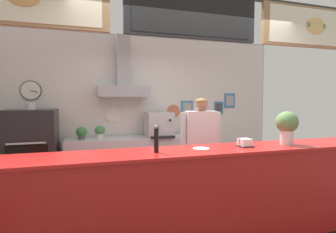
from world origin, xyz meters
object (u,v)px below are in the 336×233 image
Objects in this scene: espresso_machine at (159,124)px; potted_rosemary at (82,133)px; potted_oregano at (199,127)px; potted_sage at (100,131)px; basil_vase at (287,126)px; napkin_holder at (245,143)px; pizza_oven at (32,155)px; condiment_plate at (201,149)px; pepper_grinder at (156,139)px; shop_worker at (201,149)px.

espresso_machine reaches higher than potted_rosemary.
potted_sage is at bearing 179.00° from potted_oregano.
potted_rosemary is 0.56× the size of basil_vase.
espresso_machine is at bearing 99.30° from napkin_holder.
potted_sage is 0.59× the size of basil_vase.
espresso_machine is at bearing 5.69° from pizza_oven.
condiment_plate is (-0.99, -2.30, 0.02)m from potted_oregano.
condiment_plate is at bearing -113.25° from potted_oregano.
espresso_machine is at bearing 74.28° from pepper_grinder.
pizza_oven is 10.12× the size of napkin_holder.
espresso_machine is (2.12, 0.21, 0.41)m from pizza_oven.
condiment_plate is at bearing 3.35° from pepper_grinder.
pizza_oven is 2.63m from shop_worker.
potted_sage is 1.50× the size of napkin_holder.
espresso_machine is at bearing -177.88° from potted_oregano.
pizza_oven is 2.60m from pepper_grinder.
potted_oregano is (2.95, 0.24, 0.33)m from pizza_oven.
pizza_oven reaches higher than condiment_plate.
espresso_machine is at bearing -3.43° from potted_sage.
pepper_grinder is (0.73, -2.33, 0.18)m from potted_rosemary.
condiment_plate is 1.09m from basil_vase.
pepper_grinder is at bearing -54.78° from pizza_oven.
condiment_plate is at bearing 75.89° from shop_worker.
pizza_oven is 0.96× the size of shop_worker.
pizza_oven is 6.01× the size of potted_oregano.
basil_vase is at bearing -34.34° from pizza_oven.
pizza_oven reaches higher than espresso_machine.
potted_sage is 2.40m from pepper_grinder.
basil_vase reaches higher than condiment_plate.
pizza_oven is 2.86m from condiment_plate.
shop_worker is 5.96× the size of pepper_grinder.
napkin_holder is 0.57m from basil_vase.
pepper_grinder is 1.56m from basil_vase.
shop_worker is 1.50m from pepper_grinder.
basil_vase is at bearing -68.29° from espresso_machine.
pepper_grinder is (-0.49, -0.03, 0.13)m from condiment_plate.
pepper_grinder is at bearing -79.85° from potted_sage.
condiment_plate is at bearing -68.66° from potted_sage.
basil_vase is (1.55, 0.02, 0.08)m from pepper_grinder.
potted_oregano reaches higher than potted_rosemary.
pepper_grinder is (-0.96, -1.09, 0.34)m from shop_worker.
shop_worker is 2.94× the size of espresso_machine.
potted_oregano is 1.47× the size of condiment_plate.
basil_vase is at bearing -49.84° from potted_sage.
espresso_machine is 2.29m from napkin_holder.
napkin_holder is at bearing -52.63° from potted_rosemary.
potted_oregano is at bearing 4.69° from pizza_oven.
shop_worker is at bearing 92.87° from napkin_holder.
espresso_machine is 2.39m from pepper_grinder.
pizza_oven reaches higher than potted_oregano.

